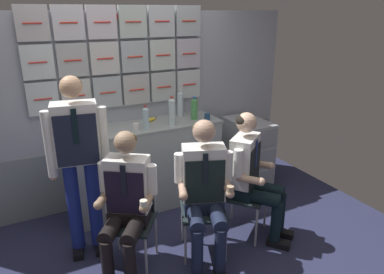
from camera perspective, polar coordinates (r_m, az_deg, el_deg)
The scene contains 19 objects.
ground at distance 3.46m, azimuth -2.46°, elevation -19.33°, with size 4.80×4.80×0.04m, color #2A2D4C.
galley_bulkhead at distance 4.11m, azimuth -10.87°, elevation 4.87°, with size 4.20×0.14×2.20m.
galley_counter at distance 4.11m, azimuth -7.02°, elevation -4.47°, with size 1.67×0.53×0.97m.
service_trolley at distance 4.59m, azimuth 8.84°, elevation -2.21°, with size 0.40×0.65×0.87m.
folding_chair_left at distance 3.24m, azimuth -9.47°, elevation -11.12°, with size 0.56×0.56×0.84m.
crew_member_left at distance 3.02m, azimuth -10.52°, elevation -9.81°, with size 0.61×0.67×1.25m.
folding_chair_center at distance 3.36m, azimuth 1.61°, elevation -9.63°, with size 0.52×0.52×0.84m.
crew_member_center at distance 3.13m, azimuth 2.04°, elevation -7.86°, with size 0.57×0.70×1.29m.
folding_chair_right at distance 3.60m, azimuth 6.98°, elevation -7.63°, with size 0.56×0.56×0.84m.
crew_member_right at distance 3.48m, azimuth 9.60°, elevation -5.37°, with size 0.63×0.68×1.27m.
crew_member_standing at distance 3.23m, azimuth -17.66°, elevation -2.57°, with size 0.52×0.31×1.66m.
water_bottle_blue_cap at distance 4.19m, azimuth -1.89°, elevation 5.31°, with size 0.07×0.07×0.32m.
water_bottle_tall at distance 3.77m, azimuth -7.38°, elevation 3.05°, with size 0.07×0.07×0.26m.
water_bottle_short at distance 3.87m, azimuth -3.20°, elevation 4.07°, with size 0.07×0.07×0.32m.
sparkling_bottle_green at distance 4.09m, azimuth 0.37°, elevation 4.57°, with size 0.08×0.08×0.26m.
paper_cup_tan at distance 3.81m, azimuth -8.95°, elevation 1.74°, with size 0.07×0.07×0.06m.
espresso_cup_small at distance 4.09m, azimuth 2.45°, elevation 3.30°, with size 0.07×0.07×0.07m.
coffee_cup_spare at distance 3.90m, azimuth -16.25°, elevation 1.76°, with size 0.07×0.07×0.08m.
snack_banana at distance 4.06m, azimuth -6.63°, elevation 2.77°, with size 0.17×0.10×0.04m.
Camera 1 is at (-1.11, -2.45, 2.15)m, focal length 33.41 mm.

